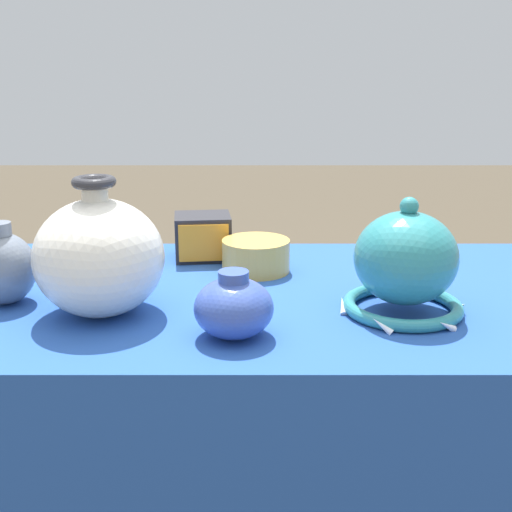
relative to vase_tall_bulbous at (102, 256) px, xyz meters
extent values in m
cylinder|color=olive|center=(-0.26, 0.39, -0.52)|extent=(0.04, 0.04, 0.76)
cylinder|color=olive|center=(0.83, 0.39, -0.52)|extent=(0.04, 0.04, 0.76)
cube|color=olive|center=(0.29, 0.11, -0.12)|extent=(1.19, 0.65, 0.03)
cube|color=#234C9E|center=(0.29, 0.11, -0.10)|extent=(1.21, 0.67, 0.01)
cube|color=#234C9E|center=(0.29, -0.23, -0.26)|extent=(1.21, 0.01, 0.32)
ellipsoid|color=white|center=(0.00, 0.00, 0.00)|extent=(0.22, 0.22, 0.20)
cylinder|color=white|center=(0.00, 0.00, 0.11)|extent=(0.04, 0.04, 0.03)
torus|color=#2D2D33|center=(0.00, 0.00, 0.13)|extent=(0.07, 0.07, 0.02)
torus|color=teal|center=(0.51, 0.01, -0.09)|extent=(0.21, 0.21, 0.02)
ellipsoid|color=teal|center=(0.51, 0.01, 0.00)|extent=(0.17, 0.17, 0.16)
sphere|color=teal|center=(0.51, 0.01, 0.08)|extent=(0.03, 0.03, 0.03)
cone|color=white|center=(0.62, 0.01, -0.09)|extent=(0.01, 0.04, 0.03)
cone|color=white|center=(0.57, 0.10, -0.09)|extent=(0.04, 0.03, 0.03)
cone|color=white|center=(0.46, 0.10, -0.09)|extent=(0.04, 0.03, 0.03)
cone|color=white|center=(0.41, 0.01, -0.09)|extent=(0.01, 0.04, 0.03)
cone|color=white|center=(0.46, -0.08, -0.09)|extent=(0.04, 0.03, 0.03)
cone|color=white|center=(0.57, -0.08, -0.09)|extent=(0.04, 0.03, 0.03)
cube|color=#232328|center=(0.15, 0.34, -0.05)|extent=(0.13, 0.12, 0.10)
cube|color=orange|center=(0.15, 0.28, -0.05)|extent=(0.11, 0.02, 0.08)
ellipsoid|color=slate|center=(-0.18, 0.05, -0.04)|extent=(0.11, 0.11, 0.13)
cylinder|color=slate|center=(-0.18, 0.05, 0.03)|extent=(0.04, 0.04, 0.02)
ellipsoid|color=#D19399|center=(-0.08, 0.28, -0.08)|extent=(0.13, 0.13, 0.05)
ellipsoid|color=#3851A8|center=(0.23, -0.10, -0.05)|extent=(0.12, 0.12, 0.09)
cylinder|color=#3851A8|center=(0.23, -0.10, 0.00)|extent=(0.05, 0.05, 0.02)
cylinder|color=white|center=(0.62, 0.34, -0.07)|extent=(0.10, 0.10, 0.06)
torus|color=white|center=(0.62, 0.34, -0.04)|extent=(0.11, 0.11, 0.01)
cylinder|color=gold|center=(0.26, 0.24, -0.07)|extent=(0.14, 0.14, 0.07)
camera|label=1|loc=(0.26, -1.03, 0.30)|focal=45.00mm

